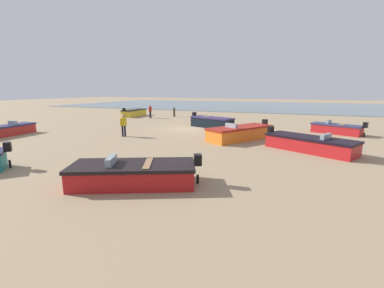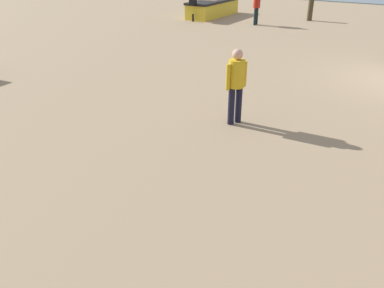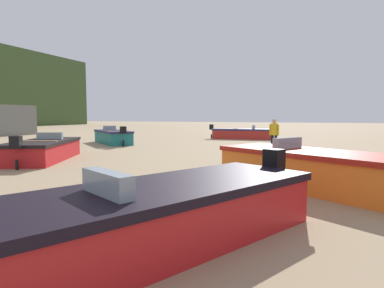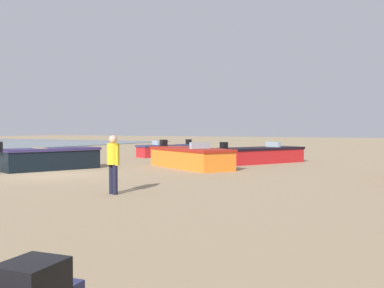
{
  "view_description": "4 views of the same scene",
  "coord_description": "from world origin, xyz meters",
  "views": [
    {
      "loc": [
        -8.78,
        21.28,
        3.4
      ],
      "look_at": [
        -4.39,
        10.55,
        0.99
      ],
      "focal_mm": 24.45,
      "sensor_mm": 36.0,
      "label": 1
    },
    {
      "loc": [
        -0.4,
        12.74,
        3.42
      ],
      "look_at": [
        2.26,
        8.58,
        0.97
      ],
      "focal_mm": 36.83,
      "sensor_mm": 36.0,
      "label": 2
    },
    {
      "loc": [
        -13.4,
        3.61,
        1.75
      ],
      "look_at": [
        -4.06,
        7.15,
        0.9
      ],
      "focal_mm": 30.76,
      "sensor_mm": 36.0,
      "label": 3
    },
    {
      "loc": [
        12.84,
        13.12,
        1.8
      ],
      "look_at": [
        -1.0,
        5.83,
        1.26
      ],
      "focal_mm": 41.61,
      "sensor_mm": 36.0,
      "label": 4
    }
  ],
  "objects": [
    {
      "name": "boat_red_5",
      "position": [
        -11.57,
        -1.74,
        0.4
      ],
      "size": [
        3.82,
        2.65,
        1.09
      ],
      "rotation": [
        0.0,
        0.0,
        4.26
      ],
      "color": "red",
      "rests_on": "ground"
    },
    {
      "name": "beach_walker_distant",
      "position": [
        7.94,
        -6.18,
        0.95
      ],
      "size": [
        0.36,
        0.53,
        1.62
      ],
      "rotation": [
        0.0,
        0.0,
        1.63
      ],
      "color": "black",
      "rests_on": "ground"
    },
    {
      "name": "tidal_water",
      "position": [
        0.0,
        -36.0,
        0.03
      ],
      "size": [
        80.0,
        36.0,
        0.06
      ],
      "primitive_type": "cube",
      "color": "slate",
      "rests_on": "ground"
    },
    {
      "name": "boat_red_6",
      "position": [
        -9.45,
        5.51,
        0.42
      ],
      "size": [
        5.04,
        3.7,
        1.14
      ],
      "rotation": [
        0.0,
        0.0,
        1.09
      ],
      "color": "red",
      "rests_on": "ground"
    },
    {
      "name": "mooring_post_near_water",
      "position": [
        6.08,
        -8.93,
        0.57
      ],
      "size": [
        0.27,
        0.27,
        1.14
      ],
      "primitive_type": "cylinder",
      "color": "#423922",
      "rests_on": "ground"
    },
    {
      "name": "boat_black_0",
      "position": [
        -1.43,
        -1.39,
        0.49
      ],
      "size": [
        4.45,
        2.87,
        1.27
      ],
      "rotation": [
        0.0,
        0.0,
        1.19
      ],
      "color": "black",
      "rests_on": "ground"
    },
    {
      "name": "boat_red_2",
      "position": [
        -3.39,
        13.71,
        0.41
      ],
      "size": [
        4.76,
        3.48,
        1.11
      ],
      "rotation": [
        0.0,
        0.0,
        5.15
      ],
      "color": "red",
      "rests_on": "ground"
    },
    {
      "name": "ground_plane",
      "position": [
        0.0,
        0.0,
        0.0
      ],
      "size": [
        160.0,
        160.0,
        0.0
      ],
      "primitive_type": "plane",
      "color": "#998260"
    },
    {
      "name": "boat_red_1",
      "position": [
        11.44,
        8.86,
        0.41
      ],
      "size": [
        1.76,
        5.0,
        1.1
      ],
      "rotation": [
        0.0,
        0.0,
        3.24
      ],
      "color": "red",
      "rests_on": "ground"
    },
    {
      "name": "boat_yellow_3",
      "position": [
        11.17,
        -7.46,
        0.45
      ],
      "size": [
        1.42,
        4.36,
        1.19
      ],
      "rotation": [
        0.0,
        0.0,
        3.17
      ],
      "color": "yellow",
      "rests_on": "ground"
    },
    {
      "name": "boat_orange_4",
      "position": [
        -5.1,
        3.56,
        0.47
      ],
      "size": [
        4.04,
        5.15,
        1.24
      ],
      "rotation": [
        0.0,
        0.0,
        5.74
      ],
      "color": "orange",
      "rests_on": "ground"
    },
    {
      "name": "beach_walker_foreground",
      "position": [
        3.11,
        5.55,
        0.95
      ],
      "size": [
        0.45,
        0.52,
        1.62
      ],
      "rotation": [
        0.0,
        0.0,
        1.15
      ],
      "color": "black",
      "rests_on": "ground"
    }
  ]
}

